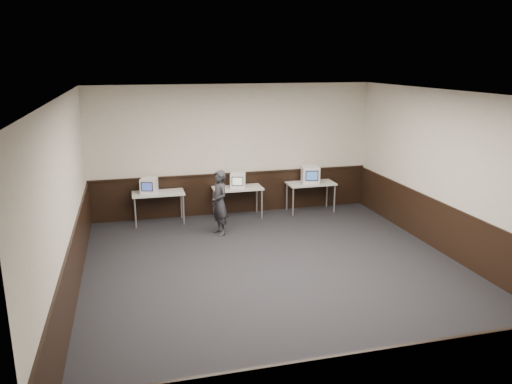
{
  "coord_description": "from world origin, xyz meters",
  "views": [
    {
      "loc": [
        -2.51,
        -7.88,
        3.75
      ],
      "look_at": [
        -0.05,
        1.6,
        1.15
      ],
      "focal_mm": 35.0,
      "sensor_mm": 36.0,
      "label": 1
    }
  ],
  "objects_px": {
    "desk_center": "(237,190)",
    "person": "(219,203)",
    "emac_center": "(238,180)",
    "emac_left": "(149,186)",
    "desk_left": "(158,195)",
    "desk_right": "(311,185)",
    "emac_right": "(310,175)"
  },
  "relations": [
    {
      "from": "desk_right",
      "to": "emac_right",
      "type": "bearing_deg",
      "value": -153.1
    },
    {
      "from": "desk_center",
      "to": "emac_center",
      "type": "height_order",
      "value": "emac_center"
    },
    {
      "from": "desk_left",
      "to": "desk_center",
      "type": "height_order",
      "value": "same"
    },
    {
      "from": "desk_left",
      "to": "person",
      "type": "xyz_separation_m",
      "value": [
        1.25,
        -1.13,
        0.04
      ]
    },
    {
      "from": "desk_center",
      "to": "desk_right",
      "type": "distance_m",
      "value": 1.9
    },
    {
      "from": "emac_center",
      "to": "person",
      "type": "xyz_separation_m",
      "value": [
        -0.67,
        -1.12,
        -0.21
      ]
    },
    {
      "from": "desk_left",
      "to": "desk_center",
      "type": "distance_m",
      "value": 1.9
    },
    {
      "from": "desk_center",
      "to": "desk_right",
      "type": "relative_size",
      "value": 1.0
    },
    {
      "from": "emac_right",
      "to": "desk_center",
      "type": "bearing_deg",
      "value": -169.41
    },
    {
      "from": "desk_center",
      "to": "emac_center",
      "type": "bearing_deg",
      "value": -48.04
    },
    {
      "from": "emac_left",
      "to": "person",
      "type": "distance_m",
      "value": 1.85
    },
    {
      "from": "desk_right",
      "to": "emac_center",
      "type": "xyz_separation_m",
      "value": [
        -1.89,
        -0.01,
        0.25
      ]
    },
    {
      "from": "emac_left",
      "to": "desk_center",
      "type": "bearing_deg",
      "value": 16.22
    },
    {
      "from": "emac_center",
      "to": "desk_right",
      "type": "bearing_deg",
      "value": 16.36
    },
    {
      "from": "desk_center",
      "to": "emac_left",
      "type": "height_order",
      "value": "emac_left"
    },
    {
      "from": "person",
      "to": "desk_right",
      "type": "bearing_deg",
      "value": 98.94
    },
    {
      "from": "emac_left",
      "to": "person",
      "type": "height_order",
      "value": "person"
    },
    {
      "from": "desk_right",
      "to": "person",
      "type": "distance_m",
      "value": 2.79
    },
    {
      "from": "person",
      "to": "emac_left",
      "type": "bearing_deg",
      "value": -142.96
    },
    {
      "from": "desk_center",
      "to": "emac_left",
      "type": "bearing_deg",
      "value": 179.86
    },
    {
      "from": "desk_right",
      "to": "emac_center",
      "type": "height_order",
      "value": "emac_center"
    },
    {
      "from": "desk_right",
      "to": "emac_right",
      "type": "relative_size",
      "value": 2.31
    },
    {
      "from": "desk_center",
      "to": "emac_left",
      "type": "xyz_separation_m",
      "value": [
        -2.1,
        0.01,
        0.25
      ]
    },
    {
      "from": "desk_center",
      "to": "person",
      "type": "relative_size",
      "value": 0.83
    },
    {
      "from": "desk_left",
      "to": "person",
      "type": "relative_size",
      "value": 0.83
    },
    {
      "from": "emac_right",
      "to": "person",
      "type": "xyz_separation_m",
      "value": [
        -2.53,
        -1.12,
        -0.24
      ]
    },
    {
      "from": "desk_center",
      "to": "person",
      "type": "distance_m",
      "value": 1.31
    },
    {
      "from": "desk_center",
      "to": "desk_right",
      "type": "xyz_separation_m",
      "value": [
        1.9,
        0.0,
        0.0
      ]
    },
    {
      "from": "emac_right",
      "to": "person",
      "type": "relative_size",
      "value": 0.36
    },
    {
      "from": "desk_left",
      "to": "person",
      "type": "bearing_deg",
      "value": -42.18
    },
    {
      "from": "desk_left",
      "to": "emac_right",
      "type": "relative_size",
      "value": 2.31
    },
    {
      "from": "desk_center",
      "to": "emac_right",
      "type": "height_order",
      "value": "emac_right"
    }
  ]
}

